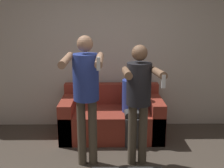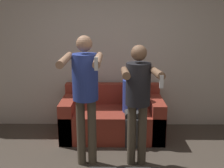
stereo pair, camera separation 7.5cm
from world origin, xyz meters
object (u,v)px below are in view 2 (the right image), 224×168
person_standing_left (85,87)px  person_standing_right (138,93)px  person_seated (133,101)px  couch (112,118)px

person_standing_left → person_standing_right: size_ratio=1.07×
person_standing_right → person_seated: 0.81m
couch → person_seated: (0.31, -0.17, 0.35)m
person_standing_left → person_standing_right: person_standing_left is taller
couch → person_standing_right: (0.32, -0.91, 0.68)m
couch → person_standing_right: size_ratio=1.01×
couch → person_standing_right: bearing=-70.5°
couch → person_seated: bearing=-29.3°
couch → person_seated: 0.50m
person_seated → person_standing_right: bearing=-89.0°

